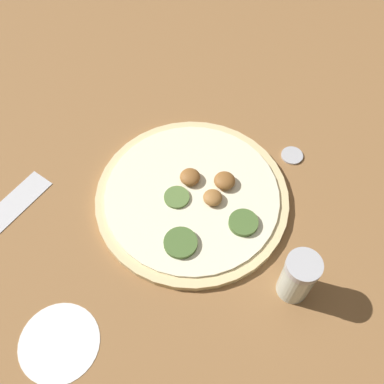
% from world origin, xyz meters
% --- Properties ---
extents(ground_plane, '(3.00, 3.00, 0.00)m').
position_xyz_m(ground_plane, '(0.00, 0.00, 0.00)').
color(ground_plane, olive).
extents(pizza, '(0.30, 0.30, 0.03)m').
position_xyz_m(pizza, '(0.00, -0.00, 0.01)').
color(pizza, beige).
rests_on(pizza, ground_plane).
extents(spice_jar, '(0.05, 0.05, 0.09)m').
position_xyz_m(spice_jar, '(0.03, -0.20, 0.04)').
color(spice_jar, silver).
rests_on(spice_jar, ground_plane).
extents(loose_cap, '(0.04, 0.04, 0.01)m').
position_xyz_m(loose_cap, '(0.18, -0.03, 0.00)').
color(loose_cap, '#B2B2B7').
rests_on(loose_cap, ground_plane).
extents(flour_patch, '(0.11, 0.11, 0.00)m').
position_xyz_m(flour_patch, '(-0.27, -0.08, 0.00)').
color(flour_patch, white).
rests_on(flour_patch, ground_plane).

